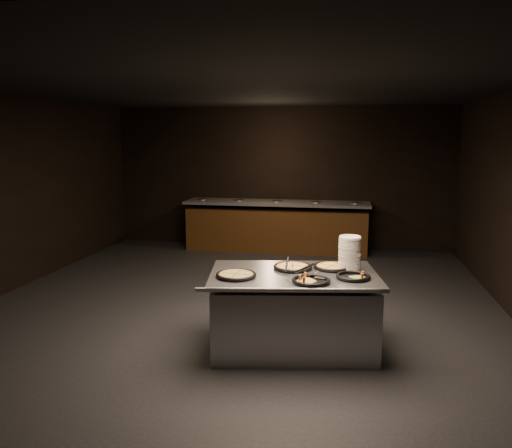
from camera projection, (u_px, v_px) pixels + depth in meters
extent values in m
cube|color=black|center=(238.00, 308.00, 6.72)|extent=(7.00, 8.00, 0.01)
cube|color=black|center=(236.00, 85.00, 6.23)|extent=(7.00, 8.00, 0.01)
cube|color=black|center=(280.00, 178.00, 10.35)|extent=(7.00, 0.01, 2.90)
cube|color=black|center=(67.00, 294.00, 2.59)|extent=(7.00, 0.01, 2.90)
cube|color=#4E2E12|center=(277.00, 230.00, 10.11)|extent=(3.60, 0.75, 0.85)
cube|color=slate|center=(277.00, 203.00, 10.01)|extent=(3.70, 0.83, 0.05)
cube|color=#35140C|center=(276.00, 248.00, 10.17)|extent=(3.60, 0.69, 0.08)
cylinder|color=#A7A9AE|center=(203.00, 201.00, 10.30)|extent=(0.22, 0.22, 0.08)
cylinder|color=#527E32|center=(203.00, 200.00, 10.29)|extent=(0.19, 0.19, 0.02)
cylinder|color=black|center=(204.00, 196.00, 10.25)|extent=(0.04, 0.10, 0.19)
cylinder|color=#A7A9AE|center=(239.00, 202.00, 10.16)|extent=(0.22, 0.22, 0.08)
cylinder|color=#527E32|center=(239.00, 200.00, 10.15)|extent=(0.19, 0.19, 0.02)
cylinder|color=black|center=(240.00, 196.00, 10.11)|extent=(0.04, 0.10, 0.19)
cylinder|color=#A7A9AE|center=(277.00, 203.00, 10.01)|extent=(0.22, 0.22, 0.08)
cylinder|color=#527E32|center=(277.00, 201.00, 10.01)|extent=(0.19, 0.19, 0.02)
cylinder|color=black|center=(278.00, 197.00, 9.97)|extent=(0.04, 0.10, 0.19)
cylinder|color=#A7A9AE|center=(316.00, 203.00, 9.87)|extent=(0.22, 0.22, 0.08)
cylinder|color=#527E32|center=(316.00, 202.00, 9.87)|extent=(0.19, 0.19, 0.02)
cylinder|color=black|center=(317.00, 198.00, 9.83)|extent=(0.04, 0.10, 0.19)
cylinder|color=#A7A9AE|center=(355.00, 204.00, 9.73)|extent=(0.22, 0.22, 0.08)
cylinder|color=#527E32|center=(355.00, 203.00, 9.73)|extent=(0.19, 0.19, 0.02)
cylinder|color=black|center=(357.00, 199.00, 9.69)|extent=(0.04, 0.10, 0.19)
cube|color=#A7A9AE|center=(293.00, 315.00, 5.36)|extent=(1.83, 1.29, 0.76)
cube|color=#A7A9AE|center=(294.00, 275.00, 5.29)|extent=(1.92, 1.38, 0.04)
cylinder|color=#A7A9AE|center=(287.00, 290.00, 4.75)|extent=(1.74, 0.34, 0.04)
cylinder|color=white|center=(350.00, 253.00, 5.41)|extent=(0.24, 0.24, 0.36)
cylinder|color=black|center=(236.00, 276.00, 5.14)|extent=(0.40, 0.40, 0.01)
torus|color=black|center=(236.00, 275.00, 5.14)|extent=(0.42, 0.42, 0.04)
torus|color=#AD532C|center=(236.00, 275.00, 5.14)|extent=(0.36, 0.36, 0.03)
cylinder|color=tan|center=(236.00, 275.00, 5.14)|extent=(0.32, 0.32, 0.02)
cube|color=black|center=(236.00, 274.00, 5.14)|extent=(0.03, 0.31, 0.00)
cube|color=black|center=(236.00, 274.00, 5.14)|extent=(0.31, 0.03, 0.00)
cylinder|color=black|center=(293.00, 268.00, 5.46)|extent=(0.40, 0.40, 0.01)
torus|color=black|center=(293.00, 267.00, 5.46)|extent=(0.42, 0.42, 0.04)
torus|color=#AD532C|center=(293.00, 267.00, 5.46)|extent=(0.36, 0.36, 0.03)
cylinder|color=gold|center=(293.00, 267.00, 5.46)|extent=(0.32, 0.32, 0.02)
cube|color=black|center=(293.00, 266.00, 5.46)|extent=(0.04, 0.32, 0.00)
cube|color=black|center=(293.00, 266.00, 5.46)|extent=(0.32, 0.04, 0.00)
cylinder|color=black|center=(332.00, 268.00, 5.47)|extent=(0.38, 0.38, 0.01)
torus|color=black|center=(332.00, 267.00, 5.47)|extent=(0.40, 0.40, 0.04)
torus|color=#AD532C|center=(332.00, 266.00, 5.47)|extent=(0.34, 0.34, 0.03)
cylinder|color=gold|center=(332.00, 267.00, 5.47)|extent=(0.30, 0.30, 0.02)
cube|color=black|center=(332.00, 266.00, 5.47)|extent=(0.27, 0.14, 0.00)
cube|color=black|center=(332.00, 266.00, 5.47)|extent=(0.14, 0.27, 0.00)
cylinder|color=black|center=(311.00, 282.00, 4.94)|extent=(0.36, 0.36, 0.01)
torus|color=black|center=(311.00, 280.00, 4.94)|extent=(0.38, 0.38, 0.04)
cylinder|color=black|center=(353.00, 278.00, 5.09)|extent=(0.33, 0.33, 0.01)
torus|color=black|center=(353.00, 276.00, 5.08)|extent=(0.35, 0.35, 0.04)
cube|color=#A7A9AE|center=(289.00, 267.00, 5.44)|extent=(0.09, 0.11, 0.00)
cylinder|color=black|center=(287.00, 264.00, 5.28)|extent=(0.03, 0.20, 0.12)
cylinder|color=#A7A9AE|center=(288.00, 267.00, 5.36)|extent=(0.01, 0.10, 0.08)
cube|color=#A7A9AE|center=(320.00, 277.00, 5.05)|extent=(0.13, 0.11, 0.00)
cylinder|color=black|center=(305.00, 268.00, 5.09)|extent=(0.21, 0.07, 0.13)
cylinder|color=#A7A9AE|center=(313.00, 274.00, 5.07)|extent=(0.11, 0.04, 0.08)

